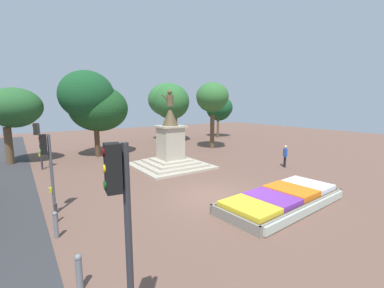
{
  "coord_description": "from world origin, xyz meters",
  "views": [
    {
      "loc": [
        -7.75,
        -9.37,
        4.55
      ],
      "look_at": [
        1.14,
        3.55,
        2.09
      ],
      "focal_mm": 24.0,
      "sensor_mm": 36.0,
      "label": 1
    }
  ],
  "objects_px": {
    "kerb_bollard_south": "(79,271)",
    "traffic_light_near_crossing": "(122,217)",
    "traffic_light_far_corner": "(38,138)",
    "kerb_bollard_mid_b": "(56,212)",
    "flower_planter": "(283,199)",
    "pedestrian_with_handbag": "(285,155)",
    "statue_monument": "(171,150)",
    "traffic_light_mid_block": "(47,160)",
    "kerb_bollard_mid_a": "(56,224)"
  },
  "relations": [
    {
      "from": "pedestrian_with_handbag",
      "to": "kerb_bollard_south",
      "type": "bearing_deg",
      "value": -161.86
    },
    {
      "from": "traffic_light_near_crossing",
      "to": "kerb_bollard_mid_a",
      "type": "relative_size",
      "value": 4.11
    },
    {
      "from": "kerb_bollard_south",
      "to": "kerb_bollard_mid_b",
      "type": "relative_size",
      "value": 1.23
    },
    {
      "from": "statue_monument",
      "to": "kerb_bollard_mid_b",
      "type": "bearing_deg",
      "value": -147.08
    },
    {
      "from": "traffic_light_mid_block",
      "to": "kerb_bollard_mid_a",
      "type": "relative_size",
      "value": 3.5
    },
    {
      "from": "traffic_light_near_crossing",
      "to": "flower_planter",
      "type": "bearing_deg",
      "value": 18.78
    },
    {
      "from": "kerb_bollard_south",
      "to": "traffic_light_near_crossing",
      "type": "bearing_deg",
      "value": -81.51
    },
    {
      "from": "traffic_light_near_crossing",
      "to": "pedestrian_with_handbag",
      "type": "distance_m",
      "value": 16.33
    },
    {
      "from": "flower_planter",
      "to": "kerb_bollard_mid_a",
      "type": "relative_size",
      "value": 6.84
    },
    {
      "from": "kerb_bollard_south",
      "to": "kerb_bollard_mid_b",
      "type": "distance_m",
      "value": 4.46
    },
    {
      "from": "traffic_light_near_crossing",
      "to": "kerb_bollard_mid_a",
      "type": "distance_m",
      "value": 5.87
    },
    {
      "from": "traffic_light_far_corner",
      "to": "kerb_bollard_south",
      "type": "height_order",
      "value": "traffic_light_far_corner"
    },
    {
      "from": "traffic_light_mid_block",
      "to": "kerb_bollard_mid_a",
      "type": "distance_m",
      "value": 2.9
    },
    {
      "from": "statue_monument",
      "to": "traffic_light_near_crossing",
      "type": "bearing_deg",
      "value": -122.96
    },
    {
      "from": "traffic_light_near_crossing",
      "to": "kerb_bollard_south",
      "type": "height_order",
      "value": "traffic_light_near_crossing"
    },
    {
      "from": "statue_monument",
      "to": "traffic_light_far_corner",
      "type": "relative_size",
      "value": 1.7
    },
    {
      "from": "statue_monument",
      "to": "kerb_bollard_south",
      "type": "distance_m",
      "value": 12.69
    },
    {
      "from": "statue_monument",
      "to": "kerb_bollard_mid_b",
      "type": "distance_m",
      "value": 9.7
    },
    {
      "from": "pedestrian_with_handbag",
      "to": "kerb_bollard_mid_b",
      "type": "height_order",
      "value": "pedestrian_with_handbag"
    },
    {
      "from": "flower_planter",
      "to": "traffic_light_far_corner",
      "type": "bearing_deg",
      "value": 122.2
    },
    {
      "from": "flower_planter",
      "to": "pedestrian_with_handbag",
      "type": "xyz_separation_m",
      "value": [
        6.18,
        4.36,
        0.63
      ]
    },
    {
      "from": "traffic_light_mid_block",
      "to": "kerb_bollard_mid_a",
      "type": "height_order",
      "value": "traffic_light_mid_block"
    },
    {
      "from": "statue_monument",
      "to": "pedestrian_with_handbag",
      "type": "relative_size",
      "value": 3.45
    },
    {
      "from": "traffic_light_near_crossing",
      "to": "kerb_bollard_mid_a",
      "type": "xyz_separation_m",
      "value": [
        -0.48,
        5.42,
        -2.2
      ]
    },
    {
      "from": "traffic_light_near_crossing",
      "to": "traffic_light_mid_block",
      "type": "relative_size",
      "value": 1.17
    },
    {
      "from": "traffic_light_mid_block",
      "to": "statue_monument",
      "type": "bearing_deg",
      "value": 27.98
    },
    {
      "from": "traffic_light_far_corner",
      "to": "kerb_bollard_mid_b",
      "type": "xyz_separation_m",
      "value": [
        -0.16,
        -9.6,
        -1.85
      ]
    },
    {
      "from": "statue_monument",
      "to": "traffic_light_mid_block",
      "type": "distance_m",
      "value": 9.33
    },
    {
      "from": "flower_planter",
      "to": "statue_monument",
      "type": "distance_m",
      "value": 9.25
    },
    {
      "from": "traffic_light_mid_block",
      "to": "traffic_light_far_corner",
      "type": "height_order",
      "value": "traffic_light_mid_block"
    },
    {
      "from": "traffic_light_mid_block",
      "to": "pedestrian_with_handbag",
      "type": "height_order",
      "value": "traffic_light_mid_block"
    },
    {
      "from": "flower_planter",
      "to": "statue_monument",
      "type": "height_order",
      "value": "statue_monument"
    },
    {
      "from": "statue_monument",
      "to": "kerb_bollard_south",
      "type": "bearing_deg",
      "value": -130.0
    },
    {
      "from": "pedestrian_with_handbag",
      "to": "kerb_bollard_mid_a",
      "type": "bearing_deg",
      "value": -173.25
    },
    {
      "from": "flower_planter",
      "to": "traffic_light_far_corner",
      "type": "xyz_separation_m",
      "value": [
        -8.52,
        13.53,
        1.97
      ]
    },
    {
      "from": "flower_planter",
      "to": "kerb_bollard_mid_b",
      "type": "height_order",
      "value": "kerb_bollard_mid_b"
    },
    {
      "from": "kerb_bollard_south",
      "to": "kerb_bollard_mid_a",
      "type": "distance_m",
      "value": 3.11
    },
    {
      "from": "flower_planter",
      "to": "traffic_light_mid_block",
      "type": "height_order",
      "value": "traffic_light_mid_block"
    },
    {
      "from": "flower_planter",
      "to": "traffic_light_mid_block",
      "type": "bearing_deg",
      "value": 151.05
    },
    {
      "from": "statue_monument",
      "to": "kerb_bollard_mid_b",
      "type": "height_order",
      "value": "statue_monument"
    },
    {
      "from": "kerb_bollard_south",
      "to": "flower_planter",
      "type": "bearing_deg",
      "value": 3.45
    },
    {
      "from": "flower_planter",
      "to": "kerb_bollard_south",
      "type": "xyz_separation_m",
      "value": [
        -8.71,
        -0.52,
        0.22
      ]
    },
    {
      "from": "traffic_light_mid_block",
      "to": "kerb_bollard_mid_a",
      "type": "bearing_deg",
      "value": -92.64
    },
    {
      "from": "statue_monument",
      "to": "traffic_light_far_corner",
      "type": "distance_m",
      "value": 9.12
    },
    {
      "from": "flower_planter",
      "to": "kerb_bollard_mid_b",
      "type": "relative_size",
      "value": 8.4
    },
    {
      "from": "statue_monument",
      "to": "traffic_light_mid_block",
      "type": "bearing_deg",
      "value": -152.02
    },
    {
      "from": "traffic_light_near_crossing",
      "to": "kerb_bollard_south",
      "type": "bearing_deg",
      "value": 98.49
    },
    {
      "from": "pedestrian_with_handbag",
      "to": "kerb_bollard_mid_b",
      "type": "relative_size",
      "value": 2.05
    },
    {
      "from": "traffic_light_near_crossing",
      "to": "kerb_bollard_south",
      "type": "relative_size",
      "value": 4.11
    },
    {
      "from": "traffic_light_far_corner",
      "to": "kerb_bollard_mid_a",
      "type": "distance_m",
      "value": 11.1
    }
  ]
}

